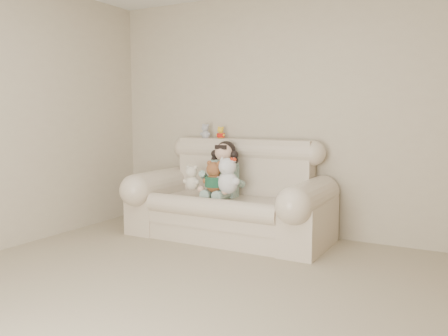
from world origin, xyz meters
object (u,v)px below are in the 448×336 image
sofa (229,189)px  seated_child (224,168)px  brown_teddy (214,174)px  white_cat (228,172)px  cream_teddy (192,176)px

sofa → seated_child: 0.24m
brown_teddy → white_cat: size_ratio=0.87×
seated_child → white_cat: size_ratio=1.37×
seated_child → cream_teddy: seated_child is taller
sofa → white_cat: (0.06, -0.14, 0.20)m
brown_teddy → cream_teddy: size_ratio=1.22×
white_cat → brown_teddy: bearing=-169.9°
white_cat → cream_teddy: bearing=-170.0°
brown_teddy → cream_teddy: 0.27m
sofa → seated_child: size_ratio=3.48×
seated_child → brown_teddy: bearing=-91.9°
sofa → seated_child: bearing=140.5°
cream_teddy → white_cat: bearing=16.4°
white_cat → cream_teddy: (-0.42, -0.01, -0.06)m
white_cat → cream_teddy: 0.43m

